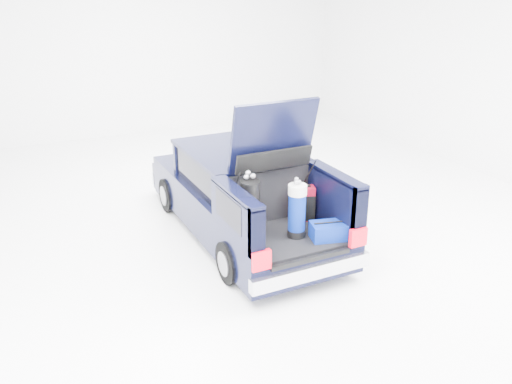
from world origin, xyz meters
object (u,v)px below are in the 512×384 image
red_suitcase (303,203)px  black_golf_bag (250,210)px  car (240,194)px  blue_golf_bag (297,210)px  blue_duffel (328,231)px

red_suitcase → black_golf_bag: 1.05m
black_golf_bag → car: bearing=85.0°
red_suitcase → black_golf_bag: (-1.00, -0.24, 0.19)m
black_golf_bag → blue_golf_bag: bearing=-4.0°
car → black_golf_bag: bearing=-109.2°
blue_golf_bag → red_suitcase: bearing=70.3°
car → blue_duffel: car is taller
car → red_suitcase: (0.50, -1.19, 0.19)m
black_golf_bag → red_suitcase: bearing=27.9°
black_golf_bag → blue_duffel: bearing=-11.5°
black_golf_bag → blue_golf_bag: size_ratio=1.13×
blue_golf_bag → blue_duffel: 0.53m
red_suitcase → blue_golf_bag: bearing=-108.6°
car → black_golf_bag: size_ratio=4.70×
car → red_suitcase: 1.31m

